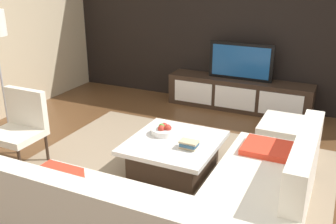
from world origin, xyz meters
TOP-DOWN VIEW (x-y plane):
  - ground_plane at (0.00, 0.00)m, footprint 14.00×14.00m
  - feature_wall_back at (0.00, 2.70)m, footprint 6.40×0.12m
  - area_rug at (-0.10, 0.00)m, footprint 3.41×2.78m
  - media_console at (0.00, 2.40)m, footprint 2.29×0.45m
  - television at (0.00, 2.40)m, footprint 1.01×0.06m
  - sectional_couch at (0.50, -0.89)m, footprint 2.35×2.30m
  - coffee_table at (-0.10, 0.10)m, footprint 0.97×1.04m
  - accent_chair_near at (-1.81, -0.44)m, footprint 0.56×0.50m
  - ottoman at (0.99, 1.13)m, footprint 0.70×0.70m
  - fruit_bowl at (-0.28, 0.20)m, footprint 0.28×0.28m
  - book_stack at (0.12, -0.02)m, footprint 0.19×0.14m

SIDE VIEW (x-z plane):
  - ground_plane at x=0.00m, z-range 0.00..0.00m
  - area_rug at x=-0.10m, z-range 0.00..0.01m
  - ottoman at x=0.99m, z-range 0.00..0.40m
  - coffee_table at x=-0.10m, z-range 0.01..0.39m
  - media_console at x=0.00m, z-range 0.00..0.50m
  - sectional_couch at x=0.50m, z-range -0.12..0.68m
  - book_stack at x=0.12m, z-range 0.38..0.47m
  - fruit_bowl at x=-0.28m, z-range 0.36..0.49m
  - accent_chair_near at x=-1.81m, z-range 0.06..0.93m
  - television at x=0.00m, z-range 0.50..1.08m
  - feature_wall_back at x=0.00m, z-range 0.00..2.80m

